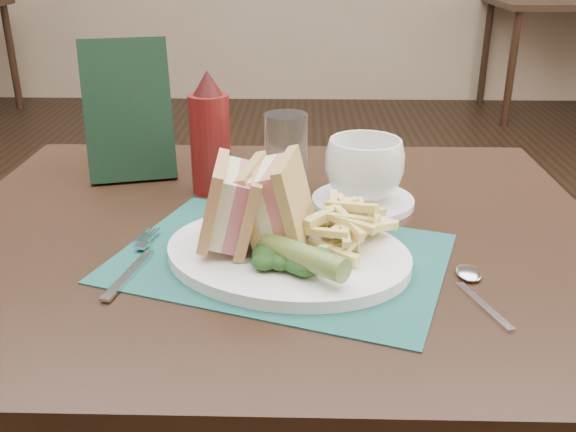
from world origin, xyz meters
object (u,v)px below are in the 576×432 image
Objects in this scene: placemat at (281,258)px; drinking_glass at (286,158)px; plate at (287,254)px; ketchup_bottle at (210,132)px; check_presenter at (128,111)px; coffee_cup at (364,169)px; sandwich_half_b at (261,199)px; table_bg_right at (556,59)px; saucer at (363,201)px; sandwich_half_a at (214,204)px.

drinking_glass reaches higher than placemat.
plate is 1.61× the size of ketchup_bottle.
check_presenter reaches higher than drinking_glass.
coffee_cup is at bearing 79.17° from plate.
check_presenter is (-0.25, 0.10, 0.04)m from drinking_glass.
sandwich_half_b is at bearing -130.44° from coffee_cup.
drinking_glass is at bearing 89.92° from placemat.
plate reaches higher than placemat.
drinking_glass is (-0.01, 0.20, 0.06)m from plate.
ketchup_bottle is 0.83× the size of check_presenter.
placemat is 1.30× the size of plate.
ketchup_bottle reaches higher than table_bg_right.
table_bg_right is at bearing 45.21° from check_presenter.
saucer reaches higher than placemat.
drinking_glass is 0.70× the size of ketchup_bottle.
placemat is at bearing -122.77° from saucer.
table_bg_right is 6.92× the size of drinking_glass.
saucer is (0.11, 0.18, -0.00)m from plate.
sandwich_half_a is 0.82× the size of drinking_glass.
check_presenter reaches higher than sandwich_half_a.
drinking_glass reaches higher than saucer.
placemat is 3.42× the size of coffee_cup.
sandwich_half_a reaches higher than coffee_cup.
plate reaches higher than table_bg_right.
sandwich_half_a reaches higher than plate.
plate is at bearing -114.69° from table_bg_right.
sandwich_half_b is 0.36m from check_presenter.
plate is at bearing -119.89° from saucer.
plate is 0.07m from sandwich_half_b.
sandwich_half_b reaches higher than sandwich_half_a.
coffee_cup is at bearing -12.97° from ketchup_bottle.
sandwich_half_a is at bearing -158.43° from sandwich_half_b.
sandwich_half_a is 0.34m from check_presenter.
table_bg_right is 3.00× the size of plate.
sandwich_half_b is 0.23m from ketchup_bottle.
saucer is 1.32× the size of coffee_cup.
saucer is at bearing -114.41° from table_bg_right.
check_presenter is (-0.37, 0.12, 0.10)m from saucer.
drinking_glass is at bearing 170.02° from coffee_cup.
sandwich_half_a is at bearing -167.22° from plate.
sandwich_half_b is 0.49× the size of check_presenter.
check_presenter is at bearing 162.27° from coffee_cup.
check_presenter is (-1.97, -3.40, 0.48)m from table_bg_right.
sandwich_half_b is 0.84× the size of drinking_glass.
sandwich_half_a reaches higher than table_bg_right.
ketchup_bottle reaches higher than saucer.
table_bg_right is at bearing 65.16° from placemat.
ketchup_bottle is at bearing 167.03° from coffee_cup.
saucer is at bearing 58.77° from sandwich_half_b.
coffee_cup is at bearing 57.23° from placemat.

